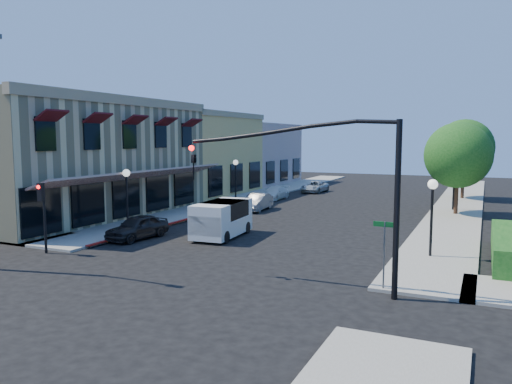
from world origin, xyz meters
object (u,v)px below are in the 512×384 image
at_px(street_tree_b, 464,148).
at_px(street_name_sign, 384,244).
at_px(signal_mast_arm, 334,176).
at_px(lamppost_right_far, 454,174).
at_px(lamppost_left_far, 236,170).
at_px(parked_car_b, 257,202).
at_px(parked_car_d, 315,187).
at_px(parked_car_c, 275,193).
at_px(lamppost_left_near, 127,183).
at_px(parked_car_a, 138,227).
at_px(street_tree_a, 458,155).
at_px(white_van, 222,217).
at_px(lamppost_right_near, 432,198).
at_px(secondary_signal, 42,205).

distance_m(street_tree_b, street_name_sign, 29.96).
xyz_separation_m(signal_mast_arm, lamppost_right_far, (2.64, 22.50, -1.35)).
height_order(lamppost_left_far, parked_car_b, lamppost_left_far).
distance_m(lamppost_left_far, parked_car_d, 10.88).
xyz_separation_m(lamppost_left_far, parked_car_c, (2.30, 3.00, -2.18)).
height_order(street_tree_b, lamppost_left_near, street_tree_b).
xyz_separation_m(lamppost_right_far, parked_car_a, (-14.70, -18.00, -2.10)).
xyz_separation_m(parked_car_a, parked_car_d, (1.40, 26.00, -0.09)).
distance_m(street_tree_a, parked_car_c, 15.72).
xyz_separation_m(signal_mast_arm, parked_car_d, (-10.66, 30.50, -3.54)).
height_order(lamppost_left_near, parked_car_b, lamppost_left_near).
bearing_deg(white_van, street_tree_a, 50.86).
bearing_deg(parked_car_b, street_tree_b, 41.38).
bearing_deg(street_tree_a, parked_car_c, 168.69).
distance_m(parked_car_a, parked_car_b, 12.32).
relative_size(street_tree_b, street_name_sign, 2.81).
distance_m(lamppost_left_near, parked_car_b, 11.09).
bearing_deg(parked_car_b, parked_car_a, -100.48).
distance_m(lamppost_right_far, parked_car_d, 15.67).
bearing_deg(parked_car_a, lamppost_right_near, 13.98).
bearing_deg(lamppost_right_near, street_tree_b, 89.28).
height_order(street_name_sign, parked_car_c, street_name_sign).
bearing_deg(white_van, parked_car_c, 103.03).
xyz_separation_m(street_tree_a, parked_car_c, (-15.00, 3.00, -3.63)).
bearing_deg(secondary_signal, lamppost_right_near, 21.78).
relative_size(street_tree_a, white_van, 1.44).
xyz_separation_m(secondary_signal, parked_car_b, (3.20, 16.83, -1.69)).
distance_m(parked_car_b, parked_car_d, 13.76).
bearing_deg(street_name_sign, parked_car_c, 121.00).
height_order(lamppost_right_far, parked_car_d, lamppost_right_far).
xyz_separation_m(signal_mast_arm, parked_car_a, (-12.06, 4.50, -3.45)).
relative_size(lamppost_right_far, white_van, 0.79).
distance_m(street_tree_b, parked_car_a, 30.27).
bearing_deg(lamppost_left_near, signal_mast_arm, -24.37).
xyz_separation_m(street_tree_b, signal_mast_arm, (-2.94, -30.50, -0.46)).
bearing_deg(parked_car_a, street_tree_a, 53.08).
relative_size(lamppost_right_near, parked_car_a, 0.95).
bearing_deg(parked_car_c, street_tree_a, -9.98).
bearing_deg(parked_car_a, lamppost_right_far, 57.00).
height_order(street_tree_a, street_tree_b, street_tree_b).
bearing_deg(lamppost_right_far, lamppost_right_near, -90.00).
relative_size(signal_mast_arm, secondary_signal, 2.41).
relative_size(lamppost_left_near, parked_car_b, 0.93).
distance_m(street_name_sign, white_van, 11.60).
relative_size(parked_car_a, parked_car_d, 0.95).
bearing_deg(secondary_signal, parked_car_b, 79.24).
relative_size(street_tree_b, parked_car_c, 1.82).
distance_m(secondary_signal, lamppost_right_far, 27.98).
relative_size(secondary_signal, lamppost_left_near, 0.93).
bearing_deg(parked_car_c, lamppost_right_near, -47.82).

